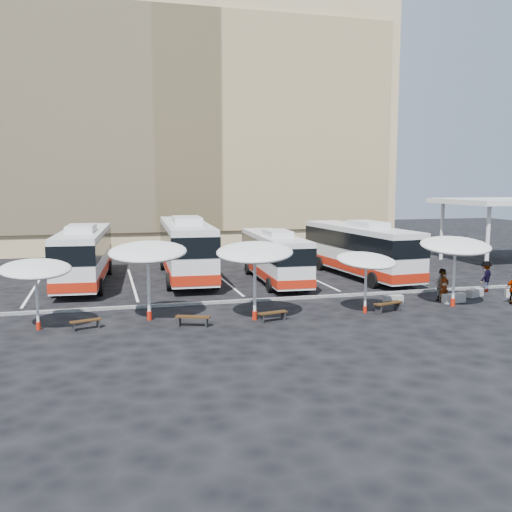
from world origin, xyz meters
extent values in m
plane|color=black|center=(0.00, 0.00, 0.00)|extent=(120.00, 120.00, 0.00)
cube|color=tan|center=(0.00, 32.00, 12.50)|extent=(42.00, 18.00, 25.00)
cube|color=tan|center=(0.00, 22.90, 12.00)|extent=(40.00, 0.30, 20.00)
cube|color=silver|center=(24.00, 10.00, 5.00)|extent=(10.00, 8.00, 0.40)
cylinder|color=silver|center=(20.00, 7.00, 2.40)|extent=(0.30, 0.30, 4.80)
cylinder|color=silver|center=(20.00, 13.00, 2.40)|extent=(0.30, 0.30, 4.80)
cube|color=black|center=(0.00, 0.50, 0.07)|extent=(34.00, 0.25, 0.15)
cube|color=white|center=(-12.00, 8.00, 0.01)|extent=(0.15, 12.00, 0.01)
cube|color=white|center=(-6.00, 8.00, 0.01)|extent=(0.15, 12.00, 0.01)
cube|color=white|center=(0.00, 8.00, 0.01)|extent=(0.15, 12.00, 0.01)
cube|color=white|center=(6.00, 8.00, 0.01)|extent=(0.15, 12.00, 0.01)
cube|color=white|center=(12.00, 8.00, 0.01)|extent=(0.15, 12.00, 0.01)
cube|color=silver|center=(-8.97, 8.60, 1.98)|extent=(3.50, 12.34, 3.05)
cube|color=black|center=(-8.97, 8.60, 2.59)|extent=(3.57, 12.41, 1.12)
cube|color=#AA1D0C|center=(-8.97, 8.60, 0.86)|extent=(3.57, 12.41, 0.56)
cube|color=#AA1D0C|center=(-8.48, 14.67, 1.22)|extent=(2.61, 0.41, 1.42)
cube|color=silver|center=(-9.05, 7.59, 3.70)|extent=(1.86, 3.17, 0.41)
cylinder|color=black|center=(-9.95, 12.25, 0.51)|extent=(0.44, 1.04, 1.02)
cylinder|color=black|center=(-7.42, 12.04, 0.51)|extent=(0.44, 1.04, 1.02)
cylinder|color=black|center=(-10.56, 4.66, 0.51)|extent=(0.44, 1.04, 1.02)
cylinder|color=black|center=(-8.03, 4.46, 0.51)|extent=(0.44, 1.04, 1.02)
cube|color=silver|center=(-2.30, 9.21, 2.17)|extent=(3.48, 13.47, 3.34)
cube|color=black|center=(-2.30, 9.21, 2.84)|extent=(3.55, 13.54, 1.22)
cube|color=#AA1D0C|center=(-2.30, 9.21, 0.95)|extent=(3.55, 13.54, 0.61)
cube|color=#AA1D0C|center=(-1.95, 15.87, 1.33)|extent=(2.85, 0.37, 1.56)
cube|color=silver|center=(-2.36, 8.10, 4.06)|extent=(1.95, 3.43, 0.44)
cylinder|color=black|center=(-3.48, 13.17, 0.56)|extent=(0.45, 1.13, 1.11)
cylinder|color=black|center=(-0.71, 13.02, 0.56)|extent=(0.45, 1.13, 1.11)
cylinder|color=black|center=(-3.93, 4.84, 0.56)|extent=(0.45, 1.13, 1.11)
cylinder|color=black|center=(-1.15, 4.70, 0.56)|extent=(0.45, 1.13, 1.11)
cube|color=silver|center=(3.13, 6.30, 1.77)|extent=(2.84, 10.99, 2.72)
cube|color=black|center=(3.13, 6.30, 2.31)|extent=(2.90, 11.04, 1.00)
cube|color=#AA1D0C|center=(3.13, 6.30, 0.77)|extent=(2.90, 11.04, 0.50)
cube|color=#AA1D0C|center=(3.42, 11.73, 1.09)|extent=(2.33, 0.30, 1.27)
cube|color=silver|center=(3.08, 5.39, 3.31)|extent=(1.59, 2.79, 0.36)
cylinder|color=black|center=(2.16, 9.53, 0.45)|extent=(0.37, 0.92, 0.91)
cylinder|color=black|center=(4.43, 9.41, 0.45)|extent=(0.37, 0.92, 0.91)
cylinder|color=black|center=(1.80, 2.74, 0.45)|extent=(0.37, 0.92, 0.91)
cylinder|color=black|center=(4.07, 2.62, 0.45)|extent=(0.37, 0.92, 0.91)
cube|color=silver|center=(9.37, 6.56, 2.00)|extent=(3.46, 12.44, 3.07)
cube|color=black|center=(9.37, 6.56, 2.61)|extent=(3.52, 12.51, 1.13)
cube|color=#AA1D0C|center=(9.37, 6.56, 0.87)|extent=(3.52, 12.51, 0.56)
cube|color=#AA1D0C|center=(8.92, 12.69, 1.23)|extent=(2.63, 0.40, 1.43)
cube|color=silver|center=(9.45, 5.54, 3.74)|extent=(1.86, 3.18, 0.41)
cylinder|color=black|center=(7.83, 10.04, 0.51)|extent=(0.43, 1.05, 1.02)
cylinder|color=black|center=(10.38, 10.23, 0.51)|extent=(0.43, 1.05, 1.02)
cylinder|color=black|center=(8.39, 2.38, 0.51)|extent=(0.43, 1.05, 1.02)
cylinder|color=black|center=(10.95, 2.57, 0.51)|extent=(0.43, 1.05, 1.02)
cylinder|color=silver|center=(-10.66, -2.81, 1.36)|extent=(0.15, 0.15, 2.71)
cylinder|color=#AA1D0C|center=(-10.66, -2.81, 0.18)|extent=(0.24, 0.24, 0.36)
ellipsoid|color=silver|center=(-10.66, -2.81, 2.76)|extent=(3.66, 3.69, 0.93)
cylinder|color=silver|center=(-5.71, -2.27, 1.63)|extent=(0.18, 0.18, 3.25)
cylinder|color=#AA1D0C|center=(-5.71, -2.27, 0.22)|extent=(0.28, 0.28, 0.43)
ellipsoid|color=silver|center=(-5.71, -2.27, 3.30)|extent=(4.37, 4.41, 1.11)
cylinder|color=silver|center=(-0.81, -3.53, 1.61)|extent=(0.19, 0.19, 3.22)
cylinder|color=#AA1D0C|center=(-0.81, -3.53, 0.21)|extent=(0.30, 0.30, 0.43)
ellipsoid|color=silver|center=(-0.81, -3.53, 3.28)|extent=(4.64, 4.67, 1.10)
cylinder|color=silver|center=(4.94, -3.59, 1.32)|extent=(0.14, 0.14, 2.64)
cylinder|color=#AA1D0C|center=(4.94, -3.59, 0.18)|extent=(0.23, 0.23, 0.35)
ellipsoid|color=silver|center=(4.94, -3.59, 2.68)|extent=(3.51, 3.54, 0.90)
cylinder|color=silver|center=(10.14, -3.37, 1.60)|extent=(0.18, 0.18, 3.20)
cylinder|color=#AA1D0C|center=(10.14, -3.37, 0.21)|extent=(0.29, 0.29, 0.43)
ellipsoid|color=silver|center=(10.14, -3.37, 3.25)|extent=(4.42, 4.45, 1.10)
cube|color=black|center=(-8.60, -3.31, 0.40)|extent=(1.44, 0.77, 0.06)
cube|color=black|center=(-9.13, -3.48, 0.19)|extent=(0.16, 0.35, 0.37)
cube|color=black|center=(-8.07, -3.15, 0.19)|extent=(0.16, 0.35, 0.37)
cube|color=black|center=(-3.88, -4.05, 0.46)|extent=(1.64, 0.97, 0.06)
cube|color=black|center=(-4.47, -3.82, 0.21)|extent=(0.21, 0.40, 0.42)
cube|color=black|center=(-3.28, -4.28, 0.21)|extent=(0.21, 0.40, 0.42)
cube|color=black|center=(-0.07, -4.05, 0.42)|extent=(1.52, 0.71, 0.06)
cube|color=black|center=(-0.64, -4.18, 0.20)|extent=(0.14, 0.37, 0.39)
cube|color=black|center=(0.50, -3.91, 0.20)|extent=(0.14, 0.37, 0.39)
cube|color=black|center=(6.13, -3.77, 0.48)|extent=(1.72, 0.93, 0.07)
cube|color=black|center=(5.50, -3.98, 0.22)|extent=(0.19, 0.42, 0.44)
cube|color=black|center=(6.77, -3.57, 0.22)|extent=(0.19, 0.42, 0.44)
cube|color=gray|center=(7.53, -1.74, 0.20)|extent=(1.08, 0.37, 0.40)
cube|color=gray|center=(10.73, -2.59, 0.25)|extent=(1.39, 0.67, 0.50)
cube|color=gray|center=(12.88, -1.49, 0.22)|extent=(1.25, 0.84, 0.45)
imported|color=black|center=(10.31, -2.26, 0.84)|extent=(0.68, 0.51, 1.69)
imported|color=black|center=(10.35, -1.98, 0.91)|extent=(1.09, 1.12, 1.82)
imported|color=black|center=(14.38, -0.33, 0.93)|extent=(1.39, 1.24, 1.87)
camera|label=1|loc=(-7.67, -29.38, 6.60)|focal=40.00mm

